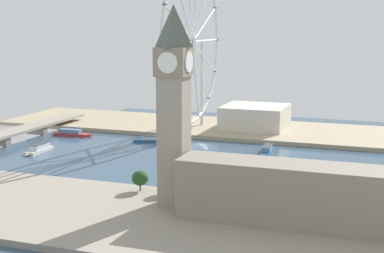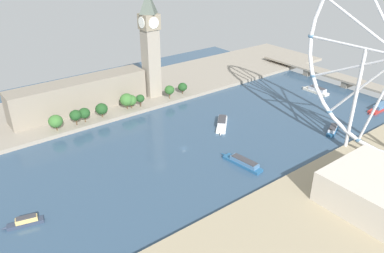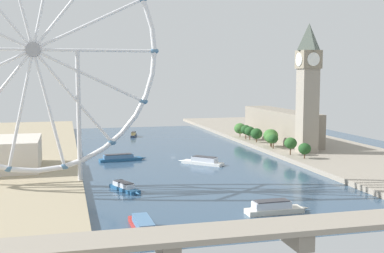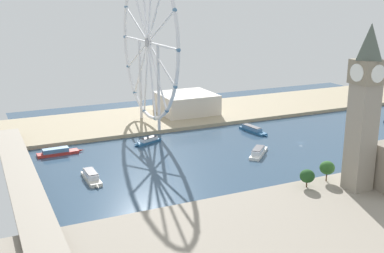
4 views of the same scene
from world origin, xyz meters
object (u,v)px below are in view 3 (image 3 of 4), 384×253
at_px(clock_tower, 308,86).
at_px(tour_boat_3, 203,161).
at_px(parliament_block, 280,125).
at_px(river_bridge, 297,228).
at_px(tour_boat_5, 274,208).
at_px(ferris_wheel, 33,51).
at_px(tour_boat_2, 143,225).
at_px(tour_boat_1, 125,187).
at_px(tour_boat_0, 120,158).
at_px(tour_boat_4, 134,135).

xyz_separation_m(clock_tower, tour_boat_3, (82.53, 13.26, -49.34)).
height_order(parliament_block, river_bridge, parliament_block).
xyz_separation_m(clock_tower, parliament_block, (-9.14, -65.73, -35.36)).
height_order(clock_tower, tour_boat_5, clock_tower).
relative_size(ferris_wheel, tour_boat_2, 3.97).
distance_m(ferris_wheel, tour_boat_1, 84.74).
height_order(clock_tower, tour_boat_2, clock_tower).
bearing_deg(parliament_block, clock_tower, 82.09).
bearing_deg(tour_boat_0, tour_boat_1, -101.81).
bearing_deg(tour_boat_5, river_bridge, -103.54).
relative_size(tour_boat_4, tour_boat_5, 0.71).
height_order(ferris_wheel, river_bridge, ferris_wheel).
relative_size(clock_tower, tour_boat_2, 2.76).
bearing_deg(clock_tower, ferris_wheel, 17.23).
xyz_separation_m(clock_tower, tour_boat_5, (84.18, 133.40, -49.17)).
bearing_deg(tour_boat_2, tour_boat_0, -4.36).
distance_m(parliament_block, river_bridge, 260.11).
xyz_separation_m(tour_boat_0, tour_boat_3, (-52.16, 27.79, 0.16)).
bearing_deg(parliament_block, tour_boat_4, -34.45).
relative_size(ferris_wheel, tour_boat_4, 6.35).
xyz_separation_m(clock_tower, tour_boat_4, (107.34, -145.63, -49.52)).
bearing_deg(tour_boat_2, tour_boat_4, -8.37).
bearing_deg(tour_boat_5, tour_boat_2, -171.10).
bearing_deg(tour_boat_3, ferris_wheel, 68.39).
height_order(river_bridge, tour_boat_5, river_bridge).
xyz_separation_m(parliament_block, tour_boat_5, (93.32, 199.13, -13.81)).
relative_size(tour_boat_1, tour_boat_5, 0.86).
height_order(tour_boat_3, tour_boat_5, tour_boat_5).
height_order(parliament_block, tour_boat_0, parliament_block).
bearing_deg(tour_boat_1, river_bridge, 3.16).
relative_size(clock_tower, ferris_wheel, 0.69).
distance_m(river_bridge, tour_boat_5, 41.01).
bearing_deg(parliament_block, tour_boat_3, 40.75).
xyz_separation_m(tour_boat_2, tour_boat_3, (-60.56, -130.34, 0.13)).
height_order(clock_tower, ferris_wheel, ferris_wheel).
bearing_deg(tour_boat_0, ferris_wheel, -132.55).
height_order(tour_boat_1, tour_boat_2, tour_boat_2).
bearing_deg(tour_boat_0, clock_tower, -13.27).
xyz_separation_m(river_bridge, tour_boat_5, (-8.92, -39.84, -3.88)).
distance_m(clock_tower, ferris_wheel, 195.90).
bearing_deg(tour_boat_4, clock_tower, -129.00).
height_order(river_bridge, tour_boat_4, river_bridge).
xyz_separation_m(clock_tower, ferris_wheel, (186.08, 57.70, 20.53)).
xyz_separation_m(tour_boat_0, tour_boat_1, (7.38, 89.89, -0.20)).
height_order(clock_tower, tour_boat_3, clock_tower).
distance_m(river_bridge, tour_boat_1, 109.53).
relative_size(ferris_wheel, tour_boat_5, 4.52).
height_order(parliament_block, tour_boat_5, parliament_block).
distance_m(parliament_block, tour_boat_4, 141.95).
distance_m(tour_boat_2, tour_boat_4, 291.43).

